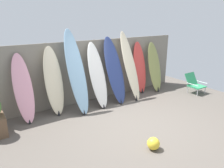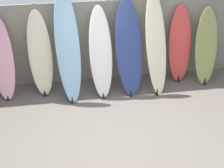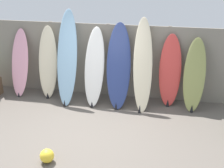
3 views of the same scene
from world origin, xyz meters
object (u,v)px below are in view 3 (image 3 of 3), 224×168
(surfboard_pink_0, at_px, (20,63))
(surfboard_white_3, at_px, (94,67))
(surfboard_red_6, at_px, (170,71))
(surfboard_cream_5, at_px, (143,66))
(surfboard_cream_1, at_px, (48,63))
(surfboard_olive_7, at_px, (194,76))
(beach_ball, at_px, (47,156))
(surfboard_skyblue_2, at_px, (67,58))
(surfboard_navy_4, at_px, (119,66))

(surfboard_pink_0, bearing_deg, surfboard_white_3, -4.09)
(surfboard_pink_0, distance_m, surfboard_red_6, 3.68)
(surfboard_white_3, height_order, surfboard_red_6, surfboard_white_3)
(surfboard_white_3, xyz_separation_m, surfboard_cream_5, (1.13, -0.03, 0.12))
(surfboard_pink_0, relative_size, surfboard_cream_5, 0.80)
(surfboard_cream_1, bearing_deg, surfboard_red_6, 1.70)
(surfboard_olive_7, distance_m, beach_ball, 3.67)
(surfboard_olive_7, bearing_deg, surfboard_cream_1, 179.23)
(surfboard_white_3, height_order, surfboard_olive_7, surfboard_white_3)
(surfboard_red_6, bearing_deg, surfboard_skyblue_2, -173.91)
(surfboard_olive_7, bearing_deg, beach_ball, -134.26)
(surfboard_skyblue_2, height_order, surfboard_red_6, surfboard_skyblue_2)
(surfboard_pink_0, relative_size, surfboard_skyblue_2, 0.76)
(surfboard_pink_0, relative_size, beach_ball, 6.66)
(surfboard_cream_1, height_order, surfboard_navy_4, surfboard_navy_4)
(surfboard_cream_1, distance_m, beach_ball, 2.90)
(surfboard_skyblue_2, height_order, surfboard_cream_5, surfboard_skyblue_2)
(surfboard_white_3, xyz_separation_m, surfboard_red_6, (1.74, 0.22, -0.06))
(surfboard_navy_4, height_order, surfboard_cream_5, surfboard_cream_5)
(surfboard_white_3, distance_m, surfboard_red_6, 1.75)
(surfboard_cream_1, relative_size, surfboard_skyblue_2, 0.81)
(surfboard_navy_4, bearing_deg, surfboard_pink_0, 176.63)
(surfboard_cream_5, bearing_deg, surfboard_navy_4, 177.74)
(surfboard_pink_0, bearing_deg, surfboard_skyblue_2, -7.52)
(surfboard_skyblue_2, xyz_separation_m, surfboard_white_3, (0.64, 0.03, -0.19))
(surfboard_skyblue_2, bearing_deg, surfboard_cream_5, 0.05)
(surfboard_skyblue_2, distance_m, surfboard_white_3, 0.67)
(surfboard_red_6, bearing_deg, surfboard_cream_5, -157.56)
(surfboard_cream_5, bearing_deg, beach_ball, -118.95)
(beach_ball, bearing_deg, surfboard_skyblue_2, 99.42)
(surfboard_white_3, height_order, surfboard_cream_5, surfboard_cream_5)
(surfboard_cream_5, height_order, beach_ball, surfboard_cream_5)
(surfboard_white_3, relative_size, surfboard_navy_4, 0.94)
(surfboard_pink_0, xyz_separation_m, surfboard_white_3, (1.94, -0.14, 0.08))
(surfboard_red_6, relative_size, beach_ball, 6.79)
(surfboard_navy_4, height_order, beach_ball, surfboard_navy_4)
(surfboard_olive_7, xyz_separation_m, beach_ball, (-2.51, -2.58, -0.68))
(surfboard_pink_0, bearing_deg, surfboard_navy_4, -3.37)
(surfboard_white_3, bearing_deg, surfboard_cream_1, 173.62)
(surfboard_olive_7, bearing_deg, surfboard_navy_4, -176.75)
(surfboard_pink_0, distance_m, surfboard_cream_5, 3.08)
(surfboard_navy_4, xyz_separation_m, beach_ball, (-0.81, -2.48, -0.82))
(surfboard_cream_1, xyz_separation_m, surfboard_skyblue_2, (0.56, -0.17, 0.21))
(surfboard_skyblue_2, distance_m, surfboard_olive_7, 2.94)
(surfboard_pink_0, height_order, surfboard_red_6, surfboard_red_6)
(surfboard_white_3, bearing_deg, surfboard_cream_5, -1.58)
(surfboard_white_3, height_order, surfboard_navy_4, surfboard_navy_4)
(surfboard_cream_5, bearing_deg, surfboard_cream_1, 175.94)
(surfboard_cream_1, relative_size, surfboard_red_6, 1.05)
(surfboard_navy_4, bearing_deg, surfboard_skyblue_2, -178.90)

